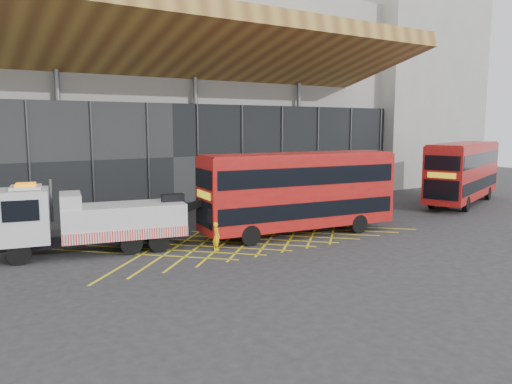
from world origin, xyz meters
TOP-DOWN VIEW (x-y plane):
  - ground_plane at (0.00, 0.00)m, footprint 120.00×120.00m
  - road_markings at (1.60, 0.00)m, footprint 19.96×7.16m
  - construction_building at (1.92, 18.40)m, footprint 55.00×23.97m
  - east_building at (32.00, 16.00)m, footprint 15.00×12.00m
  - recovery_truck at (-6.93, 1.71)m, footprint 10.69×4.32m
  - bus_towed at (4.59, -0.65)m, footprint 12.02×4.16m
  - bus_second at (22.99, 1.22)m, footprint 12.38×6.93m
  - worker at (-1.24, -1.23)m, footprint 0.38×0.56m

SIDE VIEW (x-z plane):
  - ground_plane at x=0.00m, z-range 0.00..0.00m
  - road_markings at x=1.60m, z-range 0.00..0.01m
  - worker at x=-1.24m, z-range 0.00..1.47m
  - recovery_truck at x=-6.93m, z-range -0.14..3.57m
  - bus_towed at x=4.59m, z-range 0.27..5.06m
  - bus_second at x=22.99m, z-range 0.27..5.24m
  - construction_building at x=1.92m, z-range -0.02..17.98m
  - east_building at x=32.00m, z-range 0.00..20.00m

